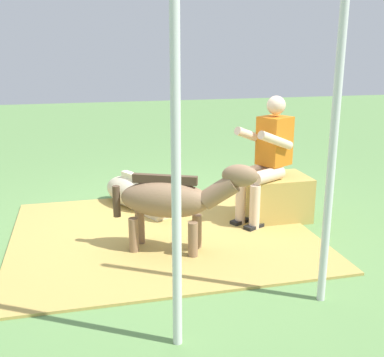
{
  "coord_description": "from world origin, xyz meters",
  "views": [
    {
      "loc": [
        0.96,
        4.75,
        1.87
      ],
      "look_at": [
        -0.16,
        0.18,
        0.55
      ],
      "focal_mm": 44.17,
      "sensor_mm": 36.0,
      "label": 1
    }
  ],
  "objects_px": {
    "person_seated": "(267,154)",
    "pony_standing": "(175,200)",
    "hay_bale": "(276,198)",
    "pony_lying": "(136,193)",
    "tent_pole_mid": "(176,154)",
    "tent_pole_left": "(334,137)"
  },
  "relations": [
    {
      "from": "person_seated",
      "to": "pony_standing",
      "type": "xyz_separation_m",
      "value": [
        1.13,
        0.57,
        -0.24
      ]
    },
    {
      "from": "pony_standing",
      "to": "pony_lying",
      "type": "height_order",
      "value": "pony_standing"
    },
    {
      "from": "tent_pole_left",
      "to": "pony_lying",
      "type": "bearing_deg",
      "value": -65.69
    },
    {
      "from": "person_seated",
      "to": "pony_lying",
      "type": "bearing_deg",
      "value": -30.16
    },
    {
      "from": "pony_standing",
      "to": "tent_pole_left",
      "type": "relative_size",
      "value": 0.5
    },
    {
      "from": "hay_bale",
      "to": "tent_pole_mid",
      "type": "height_order",
      "value": "tent_pole_mid"
    },
    {
      "from": "pony_standing",
      "to": "hay_bale",
      "type": "bearing_deg",
      "value": -154.14
    },
    {
      "from": "person_seated",
      "to": "pony_standing",
      "type": "bearing_deg",
      "value": 26.69
    },
    {
      "from": "tent_pole_left",
      "to": "pony_standing",
      "type": "bearing_deg",
      "value": -50.76
    },
    {
      "from": "pony_standing",
      "to": "tent_pole_left",
      "type": "xyz_separation_m",
      "value": [
        -0.91,
        1.11,
        0.75
      ]
    },
    {
      "from": "pony_standing",
      "to": "tent_pole_left",
      "type": "distance_m",
      "value": 1.62
    },
    {
      "from": "pony_lying",
      "to": "tent_pole_left",
      "type": "distance_m",
      "value": 2.89
    },
    {
      "from": "pony_lying",
      "to": "tent_pole_left",
      "type": "xyz_separation_m",
      "value": [
        -1.11,
        2.45,
        1.08
      ]
    },
    {
      "from": "pony_standing",
      "to": "tent_pole_mid",
      "type": "xyz_separation_m",
      "value": [
        0.27,
        1.39,
        0.75
      ]
    },
    {
      "from": "hay_bale",
      "to": "pony_lying",
      "type": "bearing_deg",
      "value": -25.86
    },
    {
      "from": "tent_pole_left",
      "to": "person_seated",
      "type": "bearing_deg",
      "value": -97.43
    },
    {
      "from": "hay_bale",
      "to": "tent_pole_left",
      "type": "bearing_deg",
      "value": 77.89
    },
    {
      "from": "pony_standing",
      "to": "pony_lying",
      "type": "bearing_deg",
      "value": -81.57
    },
    {
      "from": "person_seated",
      "to": "tent_pole_mid",
      "type": "distance_m",
      "value": 2.46
    },
    {
      "from": "pony_lying",
      "to": "tent_pole_mid",
      "type": "xyz_separation_m",
      "value": [
        0.07,
        2.72,
        1.08
      ]
    },
    {
      "from": "hay_bale",
      "to": "pony_lying",
      "type": "relative_size",
      "value": 0.52
    },
    {
      "from": "pony_lying",
      "to": "tent_pole_mid",
      "type": "bearing_deg",
      "value": 88.44
    }
  ]
}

